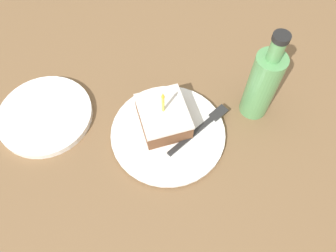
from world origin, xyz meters
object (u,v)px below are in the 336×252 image
Objects in this scene: cake_slice at (163,116)px; side_plate at (45,115)px; plate at (168,133)px; fork at (202,127)px; bottle at (263,84)px.

side_plate is at bearing 158.13° from cake_slice.
plate is 1.52× the size of fork.
fork is 0.17m from bottle.
fork reaches higher than plate.
bottle is 1.08× the size of side_plate.
side_plate is at bearing 157.40° from fork.
fork is at bearing -22.60° from side_plate.
cake_slice is 0.29m from side_plate.
fork is 0.71× the size of bottle.
bottle reaches higher than plate.
cake_slice is (-0.00, 0.03, 0.03)m from plate.
cake_slice is at bearing 155.09° from fork.
side_plate is (-0.49, 0.12, -0.09)m from bottle.
cake_slice is at bearing 96.31° from plate.
side_plate is at bearing 166.10° from bottle.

